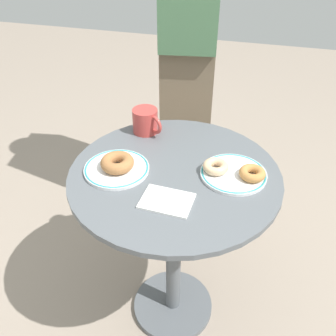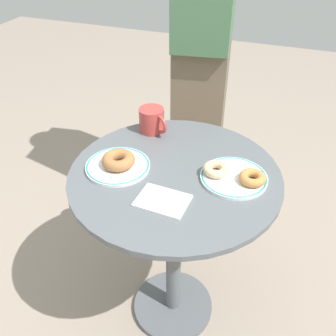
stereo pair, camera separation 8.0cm
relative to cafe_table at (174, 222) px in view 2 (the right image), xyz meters
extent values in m
cube|color=gray|center=(0.00, 0.00, -0.51)|extent=(7.00, 7.00, 0.02)
cylinder|color=#565B60|center=(0.00, 0.00, 0.20)|extent=(0.65, 0.65, 0.02)
cylinder|color=#565B60|center=(0.00, 0.00, -0.14)|extent=(0.06, 0.06, 0.67)
cylinder|color=#565B60|center=(0.00, 0.00, -0.48)|extent=(0.32, 0.32, 0.03)
cylinder|color=white|center=(-0.17, -0.04, 0.22)|extent=(0.20, 0.20, 0.01)
torus|color=teal|center=(-0.17, -0.04, 0.22)|extent=(0.20, 0.20, 0.01)
cylinder|color=white|center=(0.17, 0.03, 0.22)|extent=(0.20, 0.20, 0.01)
torus|color=teal|center=(0.17, 0.03, 0.22)|extent=(0.20, 0.20, 0.01)
torus|color=#A36B3D|center=(-0.17, -0.04, 0.24)|extent=(0.14, 0.14, 0.04)
torus|color=#BC7F42|center=(0.23, 0.02, 0.24)|extent=(0.11, 0.11, 0.03)
torus|color=#E0B789|center=(0.12, 0.03, 0.24)|extent=(0.11, 0.11, 0.03)
cube|color=white|center=(0.01, -0.13, 0.21)|extent=(0.15, 0.11, 0.01)
cylinder|color=#B73D38|center=(-0.16, 0.21, 0.25)|extent=(0.09, 0.09, 0.09)
torus|color=#B73D38|center=(-0.12, 0.18, 0.26)|extent=(0.06, 0.04, 0.07)
cube|color=brown|center=(-0.11, 0.66, -0.05)|extent=(0.27, 0.36, 0.90)
camera|label=1|loc=(0.22, -0.87, 0.90)|focal=39.70mm
camera|label=2|loc=(0.29, -0.85, 0.90)|focal=39.70mm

